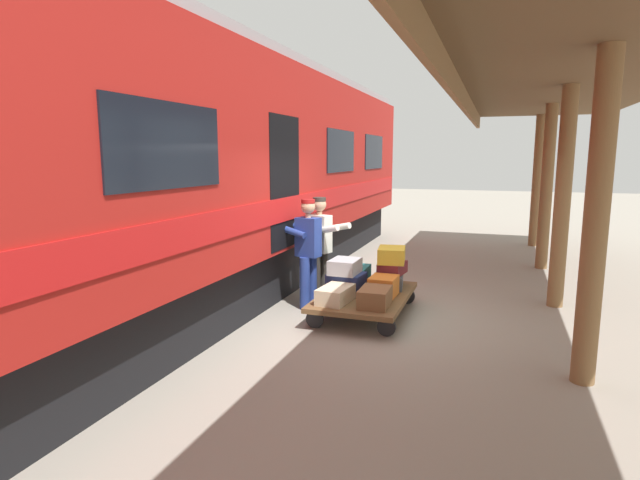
{
  "coord_description": "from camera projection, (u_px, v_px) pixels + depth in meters",
  "views": [
    {
      "loc": [
        -1.32,
        7.15,
        2.35
      ],
      "look_at": [
        1.08,
        0.28,
        1.15
      ],
      "focal_mm": 28.64,
      "sensor_mm": 36.0,
      "label": 1
    }
  ],
  "objects": [
    {
      "name": "suitcase_orange_carryall",
      "position": [
        383.0,
        286.0,
        7.47
      ],
      "size": [
        0.39,
        0.47,
        0.29
      ],
      "primitive_type": "cube",
      "rotation": [
        0.0,
        0.0,
        -0.03
      ],
      "color": "#CC6B23",
      "rests_on": "luggage_cart"
    },
    {
      "name": "porter_by_door",
      "position": [
        320.0,
        246.0,
        8.19
      ],
      "size": [
        0.73,
        0.57,
        1.7
      ],
      "color": "#332D28",
      "rests_on": "ground_plane"
    },
    {
      "name": "suitcase_teal_softside",
      "position": [
        356.0,
        275.0,
        8.17
      ],
      "size": [
        0.38,
        0.62,
        0.28
      ],
      "primitive_type": "cube",
      "rotation": [
        0.0,
        0.0,
        0.03
      ],
      "color": "#1E666B",
      "rests_on": "luggage_cart"
    },
    {
      "name": "suitcase_brown_leather",
      "position": [
        375.0,
        297.0,
        6.97
      ],
      "size": [
        0.41,
        0.56,
        0.25
      ],
      "primitive_type": "cube",
      "rotation": [
        0.0,
        0.0,
        0.02
      ],
      "color": "brown",
      "rests_on": "luggage_cart"
    },
    {
      "name": "luggage_cart",
      "position": [
        365.0,
        297.0,
        7.6
      ],
      "size": [
        1.25,
        2.0,
        0.32
      ],
      "color": "brown",
      "rests_on": "ground_plane"
    },
    {
      "name": "suitcase_cream_canvas",
      "position": [
        336.0,
        295.0,
        7.15
      ],
      "size": [
        0.43,
        0.65,
        0.22
      ],
      "primitive_type": "cube",
      "rotation": [
        0.0,
        0.0,
        -0.1
      ],
      "color": "beige",
      "rests_on": "luggage_cart"
    },
    {
      "name": "suitcase_navy_fabric",
      "position": [
        347.0,
        283.0,
        7.66
      ],
      "size": [
        0.55,
        0.51,
        0.3
      ],
      "primitive_type": "cube",
      "rotation": [
        0.0,
        0.0,
        -0.1
      ],
      "color": "navy",
      "rests_on": "luggage_cart"
    },
    {
      "name": "ground_plane",
      "position": [
        396.0,
        318.0,
        7.47
      ],
      "size": [
        60.0,
        60.0,
        0.0
      ],
      "primitive_type": "plane",
      "color": "gray"
    },
    {
      "name": "platform_canopy",
      "position": [
        581.0,
        81.0,
        6.23
      ],
      "size": [
        3.2,
        15.44,
        3.56
      ],
      "color": "brown",
      "rests_on": "ground_plane"
    },
    {
      "name": "suitcase_maroon_trunk",
      "position": [
        392.0,
        268.0,
        7.96
      ],
      "size": [
        0.4,
        0.56,
        0.18
      ],
      "primitive_type": "cube",
      "rotation": [
        0.0,
        0.0,
        -0.12
      ],
      "color": "maroon",
      "rests_on": "suitcase_slate_roller"
    },
    {
      "name": "suitcase_gray_aluminum",
      "position": [
        345.0,
        266.0,
        7.6
      ],
      "size": [
        0.42,
        0.51,
        0.22
      ],
      "primitive_type": "cube",
      "rotation": [
        0.0,
        0.0,
        -0.03
      ],
      "color": "#9EA0A5",
      "rests_on": "suitcase_navy_fabric"
    },
    {
      "name": "porter_in_overalls",
      "position": [
        307.0,
        249.0,
        7.87
      ],
      "size": [
        0.72,
        0.52,
        1.7
      ],
      "color": "navy",
      "rests_on": "ground_plane"
    },
    {
      "name": "suitcase_yellow_case",
      "position": [
        392.0,
        255.0,
        7.93
      ],
      "size": [
        0.47,
        0.58,
        0.23
      ],
      "primitive_type": "cube",
      "rotation": [
        0.0,
        0.0,
        0.14
      ],
      "color": "gold",
      "rests_on": "suitcase_maroon_trunk"
    },
    {
      "name": "train_car",
      "position": [
        199.0,
        174.0,
        8.19
      ],
      "size": [
        3.02,
        16.47,
        4.0
      ],
      "color": "#B21E19",
      "rests_on": "ground_plane"
    },
    {
      "name": "suitcase_slate_roller",
      "position": [
        391.0,
        280.0,
        7.99
      ],
      "size": [
        0.45,
        0.66,
        0.21
      ],
      "primitive_type": "cube",
      "rotation": [
        0.0,
        0.0,
        0.15
      ],
      "color": "#4C515B",
      "rests_on": "luggage_cart"
    }
  ]
}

